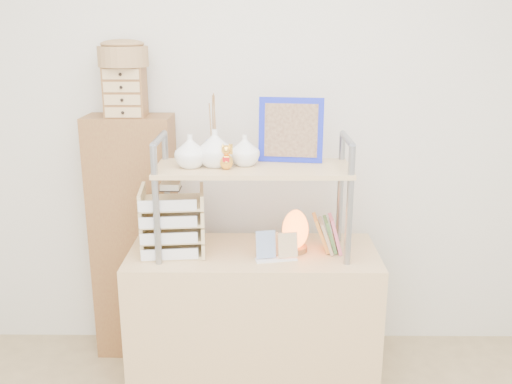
# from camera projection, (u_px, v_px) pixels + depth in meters

# --- Properties ---
(room_shell) EXTENTS (3.42, 3.41, 2.61)m
(room_shell) POSITION_uv_depth(u_px,v_px,m) (250.00, 61.00, 1.71)
(room_shell) COLOR silver
(room_shell) RESTS_ON ground
(desk) EXTENTS (1.20, 0.50, 0.75)m
(desk) POSITION_uv_depth(u_px,v_px,m) (253.00, 321.00, 2.85)
(desk) COLOR tan
(desk) RESTS_ON ground
(cabinet) EXTENTS (0.45, 0.25, 1.35)m
(cabinet) POSITION_uv_depth(u_px,v_px,m) (136.00, 238.00, 3.13)
(cabinet) COLOR brown
(cabinet) RESTS_ON ground
(hutch) EXTENTS (0.90, 0.34, 0.73)m
(hutch) POSITION_uv_depth(u_px,v_px,m) (243.00, 162.00, 2.64)
(hutch) COLOR gray
(hutch) RESTS_ON desk
(letter_tray) EXTENTS (0.31, 0.30, 0.35)m
(letter_tray) POSITION_uv_depth(u_px,v_px,m) (172.00, 225.00, 2.71)
(letter_tray) COLOR tan
(letter_tray) RESTS_ON desk
(salt_lamp) EXTENTS (0.14, 0.13, 0.21)m
(salt_lamp) POSITION_uv_depth(u_px,v_px,m) (295.00, 230.00, 2.72)
(salt_lamp) COLOR brown
(salt_lamp) RESTS_ON desk
(desk_clock) EXTENTS (0.08, 0.05, 0.11)m
(desk_clock) POSITION_uv_depth(u_px,v_px,m) (270.00, 245.00, 2.67)
(desk_clock) COLOR tan
(desk_clock) RESTS_ON desk
(postcard_stand) EXTENTS (0.20, 0.09, 0.14)m
(postcard_stand) POSITION_uv_depth(u_px,v_px,m) (276.00, 252.00, 2.64)
(postcard_stand) COLOR white
(postcard_stand) RESTS_ON desk
(drawer_chest) EXTENTS (0.20, 0.16, 0.25)m
(drawer_chest) POSITION_uv_depth(u_px,v_px,m) (125.00, 92.00, 2.88)
(drawer_chest) COLOR brown
(drawer_chest) RESTS_ON cabinet
(woven_basket) EXTENTS (0.25, 0.25, 0.10)m
(woven_basket) POSITION_uv_depth(u_px,v_px,m) (123.00, 56.00, 2.84)
(woven_basket) COLOR olive
(woven_basket) RESTS_ON drawer_chest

